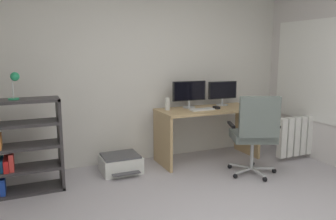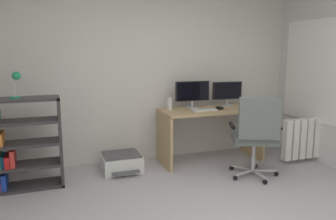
{
  "view_description": "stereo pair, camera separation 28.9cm",
  "coord_description": "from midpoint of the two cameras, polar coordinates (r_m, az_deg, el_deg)",
  "views": [
    {
      "loc": [
        -1.54,
        -2.08,
        1.56
      ],
      "look_at": [
        0.11,
        1.67,
        0.83
      ],
      "focal_mm": 35.67,
      "sensor_mm": 36.0,
      "label": 1
    },
    {
      "loc": [
        -1.27,
        -2.18,
        1.56
      ],
      "look_at": [
        0.11,
        1.67,
        0.83
      ],
      "focal_mm": 35.67,
      "sensor_mm": 36.0,
      "label": 2
    }
  ],
  "objects": [
    {
      "name": "wall_back",
      "position": [
        4.78,
        -6.61,
        6.35
      ],
      "size": [
        4.61,
        0.1,
        2.52
      ],
      "primitive_type": "cube",
      "color": "silver",
      "rests_on": "ground"
    },
    {
      "name": "window_pane",
      "position": [
        5.17,
        22.27,
        6.21
      ],
      "size": [
        0.01,
        1.36,
        1.36
      ],
      "primitive_type": "cube",
      "color": "white"
    },
    {
      "name": "window_frame",
      "position": [
        5.17,
        22.21,
        6.21
      ],
      "size": [
        0.02,
        1.44,
        1.44
      ],
      "primitive_type": "cube",
      "color": "white"
    },
    {
      "name": "desk",
      "position": [
        4.79,
        5.08,
        -2.13
      ],
      "size": [
        1.44,
        0.62,
        0.76
      ],
      "color": "tan",
      "rests_on": "ground"
    },
    {
      "name": "monitor_main",
      "position": [
        4.77,
        1.92,
        3.07
      ],
      "size": [
        0.51,
        0.18,
        0.38
      ],
      "color": "#B2B5B7",
      "rests_on": "desk"
    },
    {
      "name": "monitor_secondary",
      "position": [
        5.04,
        7.69,
        3.17
      ],
      "size": [
        0.46,
        0.18,
        0.36
      ],
      "color": "#B2B5B7",
      "rests_on": "desk"
    },
    {
      "name": "keyboard",
      "position": [
        4.61,
        4.05,
        0.09
      ],
      "size": [
        0.34,
        0.14,
        0.02
      ],
      "primitive_type": "cube",
      "rotation": [
        0.0,
        0.0,
        0.02
      ],
      "color": "silver",
      "rests_on": "desk"
    },
    {
      "name": "computer_mouse",
      "position": [
        4.74,
        6.57,
        0.41
      ],
      "size": [
        0.07,
        0.11,
        0.03
      ],
      "primitive_type": "cube",
      "rotation": [
        0.0,
        0.0,
        0.11
      ],
      "color": "black",
      "rests_on": "desk"
    },
    {
      "name": "desktop_speaker",
      "position": [
        4.6,
        -1.91,
        1.04
      ],
      "size": [
        0.07,
        0.07,
        0.17
      ],
      "primitive_type": "cylinder",
      "color": "silver",
      "rests_on": "desk"
    },
    {
      "name": "office_chair",
      "position": [
        4.23,
        12.77,
        -3.56
      ],
      "size": [
        0.67,
        0.67,
        1.04
      ],
      "color": "#B7BABC",
      "rests_on": "ground"
    },
    {
      "name": "bookshelf",
      "position": [
        4.08,
        -27.39,
        -6.05
      ],
      "size": [
        0.89,
        0.33,
        1.05
      ],
      "color": "#343133",
      "rests_on": "ground"
    },
    {
      "name": "desk_lamp",
      "position": [
        3.95,
        -26.68,
        4.44
      ],
      "size": [
        0.13,
        0.11,
        0.29
      ],
      "color": "#23945F",
      "rests_on": "bookshelf"
    },
    {
      "name": "printer",
      "position": [
        4.47,
        -9.96,
        -8.99
      ],
      "size": [
        0.5,
        0.52,
        0.23
      ],
      "color": "silver",
      "rests_on": "ground"
    },
    {
      "name": "radiator",
      "position": [
        5.24,
        20.86,
        -4.05
      ],
      "size": [
        0.94,
        0.1,
        0.57
      ],
      "color": "white",
      "rests_on": "ground"
    }
  ]
}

